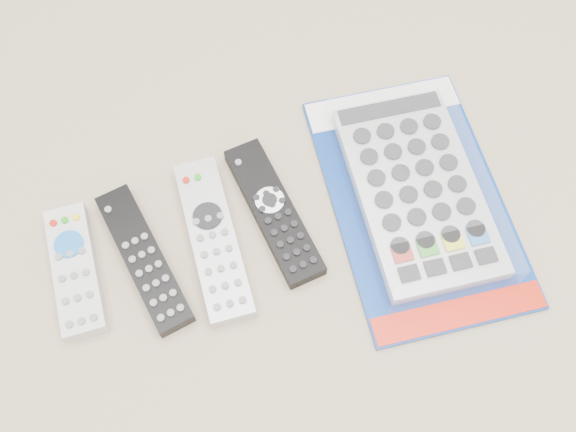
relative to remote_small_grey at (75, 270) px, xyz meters
name	(u,v)px	position (x,y,z in m)	size (l,w,h in m)	color
remote_small_grey	(75,270)	(0.00, 0.00, 0.00)	(0.07, 0.17, 0.03)	#BBBBBE
remote_slim_black	(144,259)	(0.08, -0.02, 0.00)	(0.07, 0.21, 0.02)	black
remote_silver_dvd	(213,239)	(0.17, -0.03, 0.00)	(0.08, 0.23, 0.03)	#B3B3B7
remote_large_black	(274,212)	(0.25, -0.02, 0.00)	(0.06, 0.21, 0.02)	black
jumbo_remote_packaged	(417,189)	(0.43, -0.07, 0.01)	(0.27, 0.39, 0.05)	navy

